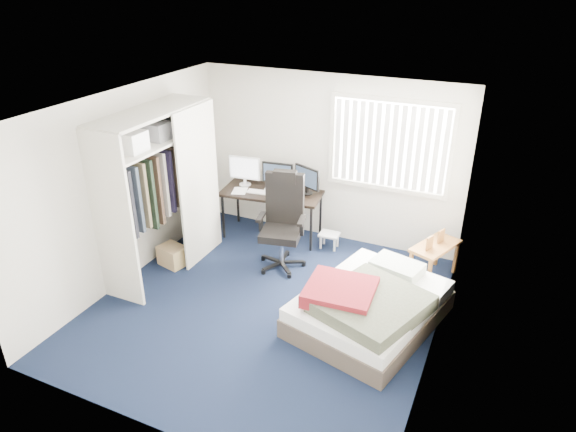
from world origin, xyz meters
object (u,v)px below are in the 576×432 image
Objects in this scene: office_chair at (283,231)px; bed at (369,306)px; desk at (273,189)px; nightstand at (435,249)px.

office_chair is 1.74m from bed.
office_chair is 0.65× the size of bed.
desk is 1.18× the size of office_chair.
nightstand is at bearing 69.55° from bed.
office_chair is at bearing -55.47° from desk.
nightstand is (2.50, -0.23, -0.33)m from desk.
desk is 1.94× the size of nightstand.
nightstand is 1.44m from bed.
office_chair is at bearing 150.60° from bed.
nightstand is at bearing -5.34° from desk.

